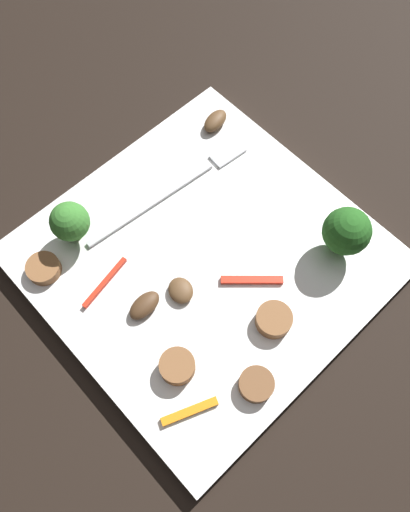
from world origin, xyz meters
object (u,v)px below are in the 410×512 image
fork (182,184)px  sausage_slice_3 (256,384)px  sausage_slice_1 (177,366)px  mushroom_1 (147,308)px  plate (205,260)px  mushroom_2 (181,290)px  sausage_slice_2 (44,268)px  broccoli_floret_0 (70,222)px  pepper_strip_2 (105,282)px  sausage_slice_0 (272,321)px  pepper_strip_0 (252,280)px  pepper_strip_1 (190,411)px  mushroom_0 (215,121)px  broccoli_floret_1 (347,231)px

fork → sausage_slice_3: size_ratio=6.18×
sausage_slice_1 → mushroom_1: sausage_slice_1 is taller
plate → mushroom_2: 0.04m
sausage_slice_1 → sausage_slice_2: (-0.03, 0.15, -0.00)m
broccoli_floret_0 → pepper_strip_2: bearing=-100.8°
sausage_slice_0 → pepper_strip_0: sausage_slice_0 is taller
sausage_slice_3 → sausage_slice_0: bearing=30.0°
broccoli_floret_0 → pepper_strip_1: broccoli_floret_0 is taller
pepper_strip_1 → pepper_strip_2: (0.02, 0.13, 0.00)m
mushroom_1 → pepper_strip_2: bearing=104.0°
sausage_slice_2 → mushroom_1: 0.10m
plate → mushroom_0: 0.15m
sausage_slice_2 → mushroom_1: bearing=-64.9°
sausage_slice_0 → pepper_strip_2: size_ratio=0.56×
sausage_slice_2 → pepper_strip_0: sausage_slice_2 is taller
fork → sausage_slice_1: (-0.12, -0.13, 0.01)m
sausage_slice_0 → mushroom_2: 0.08m
plate → sausage_slice_3: size_ratio=9.82×
mushroom_1 → pepper_strip_1: size_ratio=0.66×
sausage_slice_2 → pepper_strip_1: sausage_slice_2 is taller
plate → mushroom_1: size_ratio=9.13×
sausage_slice_1 → mushroom_0: sausage_slice_1 is taller
broccoli_floret_1 → pepper_strip_1: broccoli_floret_1 is taller
mushroom_2 → pepper_strip_0: (0.05, -0.04, -0.00)m
sausage_slice_3 → pepper_strip_1: size_ratio=0.61×
sausage_slice_0 → mushroom_1: size_ratio=1.00×
pepper_strip_0 → sausage_slice_0: bearing=-111.4°
plate → fork: fork is taller
sausage_slice_2 → pepper_strip_2: sausage_slice_2 is taller
mushroom_1 → broccoli_floret_0: bearing=90.5°
sausage_slice_1 → mushroom_0: bearing=39.2°
fork → sausage_slice_0: sausage_slice_0 is taller
plate → mushroom_2: size_ratio=11.32×
mushroom_1 → sausage_slice_1: bearing=-104.8°
pepper_strip_1 → pepper_strip_0: bearing=21.1°
sausage_slice_3 → sausage_slice_2: bearing=108.0°
sausage_slice_1 → sausage_slice_3: (0.04, -0.05, -0.00)m
fork → mushroom_1: bearing=-139.8°
sausage_slice_2 → mushroom_1: size_ratio=0.97×
sausage_slice_1 → pepper_strip_2: size_ratio=0.53×
pepper_strip_2 → broccoli_floret_1: bearing=-33.7°
pepper_strip_2 → sausage_slice_1: bearing=-91.9°
plate → broccoli_floret_1: broccoli_floret_1 is taller
sausage_slice_2 → sausage_slice_3: bearing=-72.0°
mushroom_1 → mushroom_0: bearing=30.1°
mushroom_1 → pepper_strip_2: (-0.01, 0.05, -0.00)m
pepper_strip_1 → broccoli_floret_1: bearing=4.0°
plate → broccoli_floret_0: (-0.07, 0.10, 0.04)m
sausage_slice_3 → mushroom_2: sausage_slice_3 is taller
pepper_strip_1 → pepper_strip_2: same height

